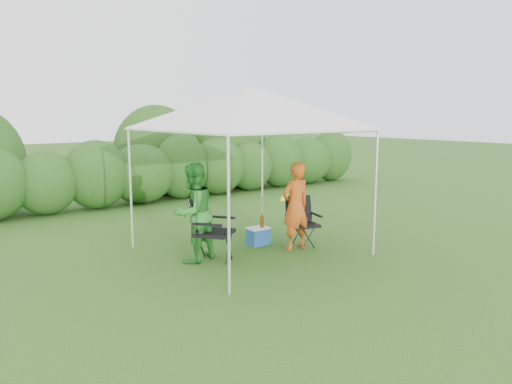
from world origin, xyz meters
TOP-DOWN VIEW (x-y plane):
  - ground at (0.00, 0.00)m, footprint 70.00×70.00m
  - hedge at (0.11, 6.00)m, footprint 17.34×1.53m
  - canopy at (0.00, 0.50)m, footprint 3.10×3.10m
  - chair_right at (0.97, 0.22)m, footprint 0.66×0.63m
  - chair_left at (-0.86, 0.47)m, footprint 0.83×0.82m
  - man at (0.70, 0.09)m, footprint 0.58×0.40m
  - woman at (-1.08, 0.58)m, footprint 0.92×0.80m
  - cooler at (0.37, 0.73)m, footprint 0.39×0.28m
  - bottle at (0.43, 0.69)m, footprint 0.07×0.07m
  - lawn_toy at (3.95, 3.88)m, footprint 0.54×0.45m

SIDE VIEW (x-z plane):
  - ground at x=0.00m, z-range 0.00..0.00m
  - lawn_toy at x=3.95m, z-range -0.01..0.27m
  - cooler at x=0.37m, z-range 0.00..0.33m
  - bottle at x=0.43m, z-range 0.33..0.58m
  - chair_right at x=0.97m, z-range 0.06..0.95m
  - chair_left at x=-0.86m, z-range 0.07..1.12m
  - man at x=0.70m, z-range 0.00..1.54m
  - woman at x=-1.08m, z-range 0.00..1.61m
  - hedge at x=0.11m, z-range -0.07..1.73m
  - canopy at x=0.00m, z-range 1.05..3.88m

